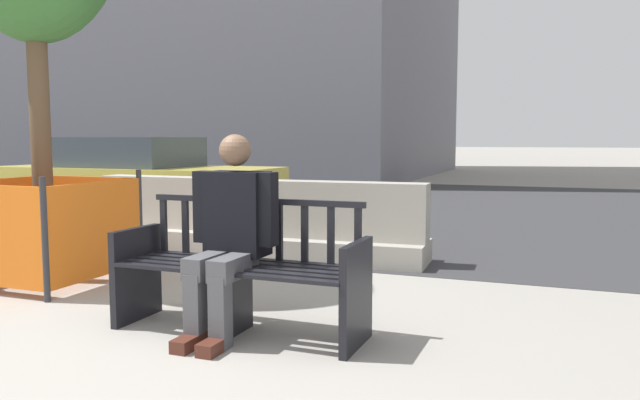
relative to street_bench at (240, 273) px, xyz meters
name	(u,v)px	position (x,y,z in m)	size (l,w,h in m)	color
ground_plane	(121,352)	(-0.48, -0.62, -0.40)	(200.00, 200.00, 0.00)	gray
street_asphalt	(421,207)	(-0.48, 8.08, -0.39)	(120.00, 12.00, 0.01)	#333335
street_bench	(240,273)	(0.00, 0.00, 0.00)	(1.69, 0.54, 0.88)	black
seated_person	(230,230)	(-0.04, -0.06, 0.29)	(0.58, 0.72, 1.31)	black
jersey_barrier_centre	(333,229)	(-0.26, 2.52, -0.06)	(2.03, 0.77, 0.84)	#9E998E
jersey_barrier_left	(178,219)	(-2.25, 2.63, -0.06)	(2.02, 0.75, 0.84)	#ADA89E
construction_fence	(45,226)	(-2.38, 0.71, 0.10)	(1.24, 1.24, 0.99)	#2D2D33
car_taxi_near	(136,176)	(-4.72, 5.07, 0.26)	(4.79, 1.93, 1.31)	#DBC64C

